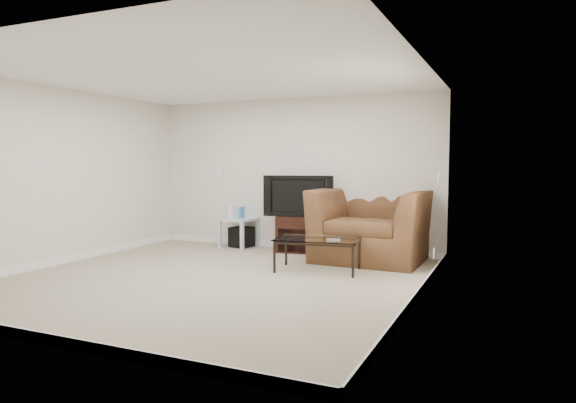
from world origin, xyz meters
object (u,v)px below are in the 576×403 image
at_px(recliner, 371,213).
at_px(subwoofer, 242,237).
at_px(coffee_table, 318,255).
at_px(television, 300,196).
at_px(side_table, 239,233).
at_px(tv_stand, 300,234).

bearing_deg(recliner, subwoofer, 175.87).
xyz_separation_m(subwoofer, coffee_table, (1.88, -1.30, 0.04)).
xyz_separation_m(television, subwoofer, (-1.10, 0.05, -0.74)).
xyz_separation_m(television, side_table, (-1.13, 0.03, -0.66)).
distance_m(tv_stand, subwoofer, 1.10).
height_order(tv_stand, television, television).
height_order(tv_stand, side_table, tv_stand).
height_order(side_table, recliner, recliner).
bearing_deg(side_table, television, -1.47).
relative_size(subwoofer, recliner, 0.21).
xyz_separation_m(television, recliner, (1.23, -0.20, -0.21)).
bearing_deg(subwoofer, side_table, -154.16).
height_order(tv_stand, coffee_table, tv_stand).
distance_m(side_table, subwoofer, 0.08).
relative_size(side_table, recliner, 0.32).
bearing_deg(side_table, recliner, -5.56).
xyz_separation_m(recliner, coffee_table, (-0.45, -1.05, -0.49)).
xyz_separation_m(tv_stand, recliner, (1.24, -0.23, 0.41)).
distance_m(side_table, coffee_table, 2.30).
relative_size(television, recliner, 0.66).
relative_size(tv_stand, television, 0.66).
xyz_separation_m(side_table, coffee_table, (1.91, -1.28, -0.03)).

